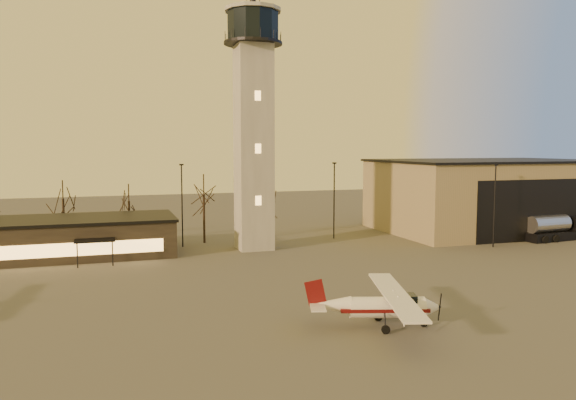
{
  "coord_description": "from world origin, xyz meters",
  "views": [
    {
      "loc": [
        -16.74,
        -34.47,
        12.31
      ],
      "look_at": [
        -1.27,
        13.0,
        7.48
      ],
      "focal_mm": 35.0,
      "sensor_mm": 36.0,
      "label": 1
    }
  ],
  "objects_px": {
    "hangar": "(486,195)",
    "cessna_front": "(389,311)",
    "control_tower": "(254,111)",
    "terminal": "(58,238)",
    "fuel_truck": "(555,230)"
  },
  "relations": [
    {
      "from": "terminal",
      "to": "cessna_front",
      "type": "bearing_deg",
      "value": -54.95
    },
    {
      "from": "terminal",
      "to": "cessna_front",
      "type": "xyz_separation_m",
      "value": [
        23.31,
        -33.22,
        -1.0
      ]
    },
    {
      "from": "cessna_front",
      "to": "hangar",
      "type": "bearing_deg",
      "value": 62.36
    },
    {
      "from": "hangar",
      "to": "terminal",
      "type": "distance_m",
      "value": 58.11
    },
    {
      "from": "terminal",
      "to": "fuel_truck",
      "type": "height_order",
      "value": "terminal"
    },
    {
      "from": "control_tower",
      "to": "cessna_front",
      "type": "height_order",
      "value": "control_tower"
    },
    {
      "from": "control_tower",
      "to": "terminal",
      "type": "bearing_deg",
      "value": 174.85
    },
    {
      "from": "control_tower",
      "to": "fuel_truck",
      "type": "bearing_deg",
      "value": -9.09
    },
    {
      "from": "control_tower",
      "to": "cessna_front",
      "type": "relative_size",
      "value": 2.68
    },
    {
      "from": "hangar",
      "to": "cessna_front",
      "type": "relative_size",
      "value": 2.52
    },
    {
      "from": "terminal",
      "to": "fuel_truck",
      "type": "relative_size",
      "value": 2.76
    },
    {
      "from": "fuel_truck",
      "to": "terminal",
      "type": "bearing_deg",
      "value": 166.8
    },
    {
      "from": "hangar",
      "to": "cessna_front",
      "type": "height_order",
      "value": "hangar"
    },
    {
      "from": "control_tower",
      "to": "hangar",
      "type": "height_order",
      "value": "control_tower"
    },
    {
      "from": "control_tower",
      "to": "hangar",
      "type": "bearing_deg",
      "value": 6.31
    }
  ]
}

